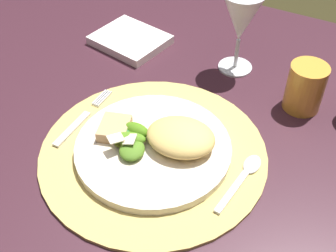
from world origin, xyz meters
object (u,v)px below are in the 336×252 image
at_px(dinner_plate, 153,148).
at_px(amber_tumbler, 305,87).
at_px(dining_table, 171,161).
at_px(fork, 81,120).
at_px(wine_glass, 241,20).
at_px(napkin, 130,40).
at_px(spoon, 245,173).

relative_size(dinner_plate, amber_tumbler, 2.86).
bearing_deg(dining_table, fork, -137.06).
bearing_deg(wine_glass, napkin, -174.04).
bearing_deg(napkin, spoon, -33.52).
height_order(fork, wine_glass, wine_glass).
bearing_deg(napkin, amber_tumbler, -4.51).
height_order(napkin, amber_tumbler, amber_tumbler).
distance_m(fork, napkin, 0.26).
distance_m(dinner_plate, napkin, 0.33).
height_order(dinner_plate, wine_glass, wine_glass).
relative_size(napkin, amber_tumbler, 1.66).
relative_size(dinner_plate, spoon, 1.91).
height_order(fork, napkin, napkin).
xyz_separation_m(fork, wine_glass, (0.17, 0.28, 0.10)).
bearing_deg(amber_tumbler, dining_table, -150.41).
relative_size(napkin, wine_glass, 0.91).
bearing_deg(spoon, dinner_plate, -170.67).
bearing_deg(napkin, wine_glass, 5.96).
bearing_deg(napkin, dining_table, -39.37).
bearing_deg(amber_tumbler, dinner_plate, -127.62).
bearing_deg(fork, wine_glass, 58.32).
relative_size(fork, wine_glass, 1.00).
distance_m(dining_table, fork, 0.22).
relative_size(fork, amber_tumbler, 1.82).
bearing_deg(amber_tumbler, napkin, 175.49).
distance_m(napkin, wine_glass, 0.25).
xyz_separation_m(dining_table, fork, (-0.12, -0.11, 0.15)).
xyz_separation_m(fork, amber_tumbler, (0.32, 0.23, 0.04)).
relative_size(fork, napkin, 1.09).
height_order(spoon, napkin, napkin).
bearing_deg(wine_glass, dining_table, -107.88).
bearing_deg(dinner_plate, wine_glass, 84.53).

